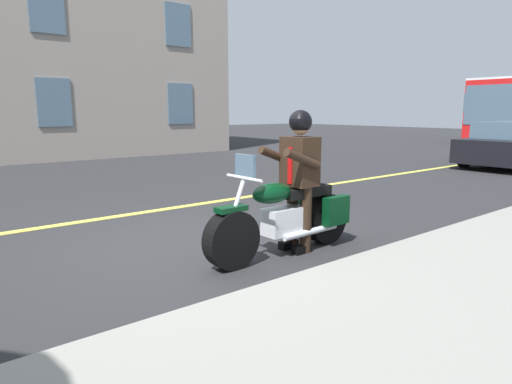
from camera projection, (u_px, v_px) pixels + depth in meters
name	position (u px, v px, depth m)	size (l,w,h in m)	color
ground_plane	(183.00, 243.00, 5.84)	(80.00, 80.00, 0.00)	#28282B
lane_center_stripe	(124.00, 215.00, 7.38)	(60.00, 0.16, 0.01)	#E5DB4C
motorcycle_main	(287.00, 217.00, 5.37)	(2.21, 0.62, 1.26)	black
rider_main	(299.00, 168.00, 5.39)	(0.63, 0.56, 1.74)	black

